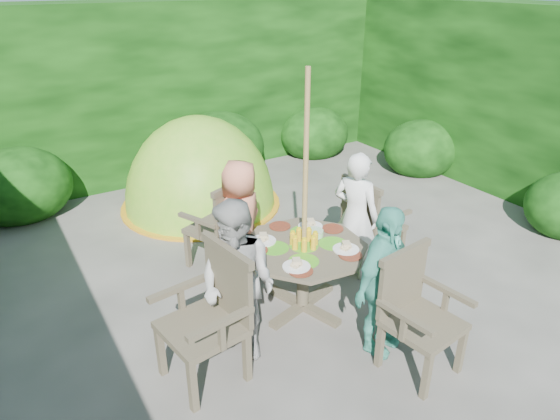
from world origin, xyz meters
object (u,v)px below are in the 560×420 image
garden_chair_left (211,314)px  garden_chair_back (222,224)px  garden_chair_front (416,311)px  garden_chair_right (369,221)px  child_left (238,283)px  child_right (355,216)px  child_back (241,222)px  parasol_pole (305,200)px  dome_tent (202,205)px  patio_table (304,256)px  child_front (383,282)px

garden_chair_left → garden_chair_back: bearing=143.4°
garden_chair_left → garden_chair_front: (1.36, -0.73, -0.04)m
garden_chair_right → child_left: size_ratio=0.69×
child_right → child_back: size_ratio=1.05×
parasol_pole → dome_tent: bearing=87.2°
patio_table → garden_chair_right: (1.05, 0.32, -0.06)m
garden_chair_back → parasol_pole: bearing=82.5°
patio_table → garden_chair_back: size_ratio=1.50×
patio_table → garden_chair_left: garden_chair_left is taller
garden_chair_left → child_back: 1.36m
child_right → child_back: bearing=37.0°
garden_chair_right → garden_chair_back: bearing=57.7°
child_front → child_back: bearing=86.3°
garden_chair_right → child_left: 1.91m
child_back → dome_tent: child_back is taller
garden_chair_left → garden_chair_right: bearing=98.9°
garden_chair_back → child_back: size_ratio=0.75×
garden_chair_right → dome_tent: (-0.92, 2.29, -0.50)m
child_left → garden_chair_right: bearing=79.0°
parasol_pole → garden_chair_back: (-0.30, 1.06, -0.60)m
garden_chair_right → child_front: bearing=139.1°
dome_tent → garden_chair_back: bearing=-100.9°
parasol_pole → garden_chair_left: bearing=-163.0°
child_back → child_front: (0.45, -1.54, 0.01)m
parasol_pole → garden_chair_right: 1.25m
garden_chair_front → child_back: 1.90m
child_left → garden_chair_back: bearing=132.0°
garden_chair_left → child_front: (1.27, -0.45, 0.10)m
patio_table → garden_chair_front: 1.10m
garden_chair_back → child_front: size_ratio=0.73×
garden_chair_right → child_front: size_ratio=0.72×
garden_chair_back → child_back: (0.07, -0.29, 0.13)m
parasol_pole → child_back: bearing=106.3°
child_back → child_front: 1.60m
child_back → garden_chair_right: bearing=134.3°
garden_chair_left → child_right: child_right is taller
parasol_pole → garden_chair_front: parasol_pole is taller
garden_chair_back → child_left: child_left is taller
child_right → child_back: 1.13m
child_back → child_front: bearing=79.7°
garden_chair_back → child_front: 1.90m
garden_chair_left → dome_tent: 3.21m
dome_tent → garden_chair_front: bearing=-82.7°
patio_table → child_right: size_ratio=1.07×
parasol_pole → garden_chair_left: size_ratio=2.16×
child_front → child_left: bearing=131.3°
patio_table → child_front: (0.22, -0.77, 0.08)m
garden_chair_left → parasol_pole: bearing=98.8°
garden_chair_right → garden_chair_front: 1.56m
garden_chair_back → child_back: bearing=81.1°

